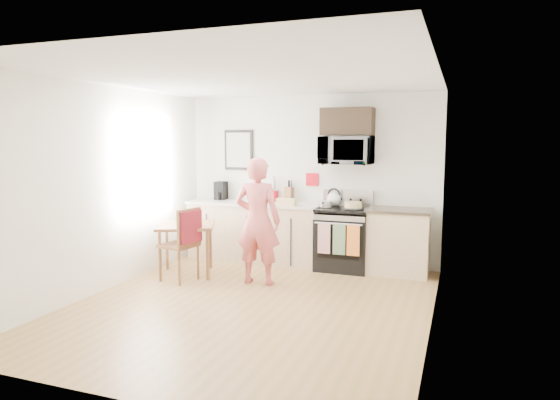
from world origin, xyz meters
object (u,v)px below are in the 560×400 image
(person, at_px, (258,221))
(cake, at_px, (353,206))
(range, at_px, (343,240))
(chair, at_px, (186,235))
(microwave, at_px, (346,150))
(dining_table, at_px, (186,230))

(person, relative_size, cake, 5.57)
(range, xyz_separation_m, cake, (0.16, -0.09, 0.54))
(person, bearing_deg, chair, 13.34)
(range, relative_size, chair, 1.15)
(range, bearing_deg, cake, -30.40)
(microwave, xyz_separation_m, person, (-0.91, -1.22, -0.91))
(range, xyz_separation_m, chair, (-1.83, -1.40, 0.21))
(cake, bearing_deg, dining_table, -156.14)
(range, distance_m, cake, 0.57)
(range, distance_m, person, 1.50)
(microwave, height_order, dining_table, microwave)
(dining_table, relative_size, cake, 2.93)
(person, distance_m, chair, 0.99)
(person, relative_size, dining_table, 1.90)
(person, height_order, chair, person)
(chair, relative_size, cake, 3.32)
(range, bearing_deg, person, -128.98)
(range, xyz_separation_m, person, (-0.91, -1.12, 0.41))
(person, height_order, dining_table, person)
(dining_table, relative_size, chair, 0.88)
(dining_table, bearing_deg, microwave, 29.80)
(dining_table, xyz_separation_m, cake, (2.19, 0.97, 0.33))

